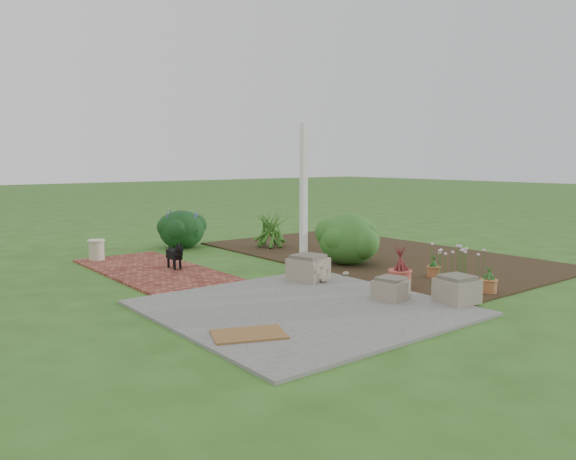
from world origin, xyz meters
TOP-DOWN VIEW (x-y plane):
  - ground at (0.00, 0.00)m, footprint 80.00×80.00m
  - concrete_patio at (-1.25, -1.75)m, footprint 3.50×3.50m
  - brick_path at (-1.70, 1.75)m, footprint 1.60×3.50m
  - garden_bed at (2.50, 0.50)m, footprint 4.00×7.00m
  - veranda_post at (0.30, 0.10)m, footprint 0.10×0.10m
  - stone_trough_near at (0.48, -2.84)m, footprint 0.51×0.51m
  - stone_trough_mid at (-0.08, -2.20)m, footprint 0.46×0.46m
  - stone_trough_far at (-0.17, -0.58)m, footprint 0.64×0.64m
  - coir_doormat at (-2.47, -2.32)m, footprint 0.90×0.75m
  - black_dog at (-1.39, 1.51)m, footprint 0.16×0.51m
  - cream_ceramic_urn at (-2.14, 3.22)m, footprint 0.32×0.32m
  - evergreen_shrub at (1.36, 0.08)m, footprint 1.23×1.23m
  - agapanthus_clump_back at (2.66, 1.46)m, footprint 1.19×1.19m
  - agapanthus_clump_front at (1.41, 2.55)m, footprint 1.13×1.13m
  - pink_flower_patch at (1.90, -1.91)m, footprint 1.05×1.05m
  - terracotta_pot_bronze at (0.58, -1.78)m, footprint 0.37×0.37m
  - terracotta_pot_small_left at (1.60, -1.61)m, footprint 0.27×0.27m
  - terracotta_pot_small_right at (1.33, -2.77)m, footprint 0.25×0.25m
  - purple_flowering_bush at (-0.07, 3.81)m, footprint 1.16×1.16m

SIDE VIEW (x-z plane):
  - ground at x=0.00m, z-range 0.00..0.00m
  - garden_bed at x=2.50m, z-range 0.00..0.03m
  - concrete_patio at x=-1.25m, z-range 0.00..0.04m
  - brick_path at x=-1.70m, z-range 0.00..0.04m
  - coir_doormat at x=-2.47m, z-range 0.04..0.06m
  - terracotta_pot_small_left at x=1.60m, z-range 0.03..0.20m
  - terracotta_pot_small_right at x=1.33m, z-range 0.03..0.22m
  - terracotta_pot_bronze at x=0.58m, z-range 0.03..0.29m
  - stone_trough_mid at x=-0.08m, z-range 0.04..0.30m
  - stone_trough_near at x=0.48m, z-range 0.04..0.35m
  - stone_trough_far at x=-0.17m, z-range 0.04..0.38m
  - cream_ceramic_urn at x=-2.14m, z-range 0.04..0.41m
  - black_dog at x=-1.39m, z-range 0.08..0.52m
  - pink_flower_patch at x=1.90m, z-range 0.03..0.61m
  - purple_flowering_bush at x=-0.07m, z-range 0.00..0.84m
  - agapanthus_clump_back at x=2.66m, z-range 0.03..0.92m
  - agapanthus_clump_front at x=1.41m, z-range 0.03..0.93m
  - evergreen_shrub at x=1.36m, z-range 0.03..0.97m
  - veranda_post at x=0.30m, z-range 0.00..2.50m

